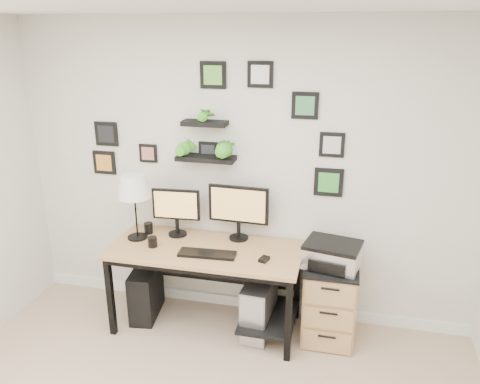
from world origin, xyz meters
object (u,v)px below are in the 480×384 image
(pc_tower_black, at_px, (146,292))
(desk, at_px, (211,260))
(mug, at_px, (153,242))
(monitor_left, at_px, (176,209))
(monitor_right, at_px, (238,208))
(table_lamp, at_px, (134,188))
(pc_tower_grey, at_px, (259,307))
(file_cabinet, at_px, (330,301))
(printer, at_px, (332,254))

(pc_tower_black, bearing_deg, desk, -7.63)
(mug, bearing_deg, monitor_left, 65.69)
(desk, relative_size, monitor_right, 3.06)
(desk, xyz_separation_m, table_lamp, (-0.67, 0.03, 0.58))
(pc_tower_black, relative_size, pc_tower_grey, 0.91)
(monitor_left, relative_size, monitor_right, 0.82)
(mug, bearing_deg, monitor_right, 24.97)
(desk, bearing_deg, monitor_left, 155.73)
(desk, relative_size, table_lamp, 2.79)
(monitor_right, xyz_separation_m, pc_tower_grey, (0.23, -0.23, -0.79))
(mug, bearing_deg, desk, 12.67)
(pc_tower_grey, height_order, file_cabinet, file_cabinet)
(desk, xyz_separation_m, pc_tower_black, (-0.62, 0.00, -0.40))
(monitor_left, relative_size, table_lamp, 0.75)
(table_lamp, relative_size, file_cabinet, 0.86)
(pc_tower_black, height_order, file_cabinet, file_cabinet)
(monitor_right, bearing_deg, desk, -133.21)
(monitor_left, xyz_separation_m, printer, (1.36, -0.11, -0.23))
(pc_tower_grey, distance_m, file_cabinet, 0.60)
(monitor_right, distance_m, file_cabinet, 1.09)
(mug, height_order, pc_tower_grey, mug)
(pc_tower_black, bearing_deg, mug, -44.21)
(monitor_right, relative_size, file_cabinet, 0.78)
(table_lamp, xyz_separation_m, pc_tower_grey, (1.10, -0.05, -0.97))
(pc_tower_grey, height_order, printer, printer)
(desk, relative_size, printer, 3.27)
(file_cabinet, bearing_deg, pc_tower_grey, -172.06)
(printer, bearing_deg, monitor_right, 169.41)
(monitor_left, bearing_deg, mug, -114.31)
(table_lamp, distance_m, printer, 1.73)
(desk, bearing_deg, pc_tower_black, 179.91)
(monitor_right, distance_m, printer, 0.87)
(pc_tower_grey, distance_m, printer, 0.78)
(monitor_left, distance_m, printer, 1.38)
(table_lamp, xyz_separation_m, mug, (0.20, -0.13, -0.42))
(monitor_right, relative_size, table_lamp, 0.91)
(table_lamp, height_order, mug, table_lamp)
(monitor_left, bearing_deg, monitor_right, 4.57)
(pc_tower_grey, bearing_deg, table_lamp, 177.46)
(table_lamp, xyz_separation_m, pc_tower_black, (0.05, -0.02, -0.98))
(pc_tower_grey, xyz_separation_m, file_cabinet, (0.58, 0.08, 0.09))
(desk, xyz_separation_m, file_cabinet, (1.01, 0.06, -0.29))
(pc_tower_black, xyz_separation_m, file_cabinet, (1.63, 0.06, 0.10))
(desk, distance_m, pc_tower_grey, 0.57)
(mug, bearing_deg, pc_tower_black, 143.32)
(pc_tower_grey, bearing_deg, printer, 7.49)
(file_cabinet, bearing_deg, pc_tower_black, -177.99)
(table_lamp, distance_m, pc_tower_black, 0.98)
(monitor_right, height_order, file_cabinet, monitor_right)
(monitor_right, height_order, pc_tower_grey, monitor_right)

